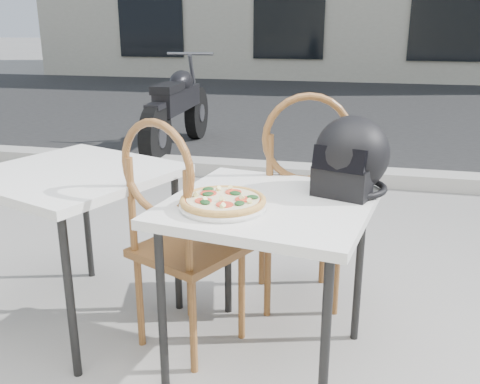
% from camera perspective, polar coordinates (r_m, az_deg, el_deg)
% --- Properties ---
extents(street_asphalt, '(30.00, 8.00, 0.00)m').
position_cam_1_polar(street_asphalt, '(8.60, 12.52, 8.53)').
color(street_asphalt, black).
rests_on(street_asphalt, ground).
extents(curb, '(30.00, 0.25, 0.12)m').
position_cam_1_polar(curb, '(4.67, 11.54, 1.75)').
color(curb, '#A6A39B').
rests_on(curb, ground).
extents(cafe_table_main, '(0.83, 0.83, 0.69)m').
position_cam_1_polar(cafe_table_main, '(1.99, 3.12, -2.63)').
color(cafe_table_main, silver).
rests_on(cafe_table_main, ground).
extents(plate, '(0.37, 0.37, 0.02)m').
position_cam_1_polar(plate, '(1.88, -1.83, -1.52)').
color(plate, silver).
rests_on(plate, cafe_table_main).
extents(pizza, '(0.36, 0.36, 0.04)m').
position_cam_1_polar(pizza, '(1.88, -1.83, -0.87)').
color(pizza, '#C49248').
rests_on(pizza, plate).
extents(helmet, '(0.37, 0.37, 0.29)m').
position_cam_1_polar(helmet, '(2.09, 11.72, 3.50)').
color(helmet, black).
rests_on(helmet, cafe_table_main).
extents(cafe_chair_main, '(0.49, 0.49, 1.04)m').
position_cam_1_polar(cafe_chair_main, '(2.44, 6.63, 0.00)').
color(cafe_chair_main, brown).
rests_on(cafe_chair_main, ground).
extents(cafe_table_side, '(0.96, 0.96, 0.71)m').
position_cam_1_polar(cafe_table_side, '(2.41, -17.39, 0.74)').
color(cafe_table_side, silver).
rests_on(cafe_table_side, ground).
extents(cafe_chair_side, '(0.50, 0.50, 0.99)m').
position_cam_1_polar(cafe_chair_side, '(2.11, -6.79, -3.68)').
color(cafe_chair_side, brown).
rests_on(cafe_chair_side, ground).
extents(motorcycle, '(0.52, 2.00, 1.00)m').
position_cam_1_polar(motorcycle, '(5.64, -6.60, 8.65)').
color(motorcycle, black).
rests_on(motorcycle, street_asphalt).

